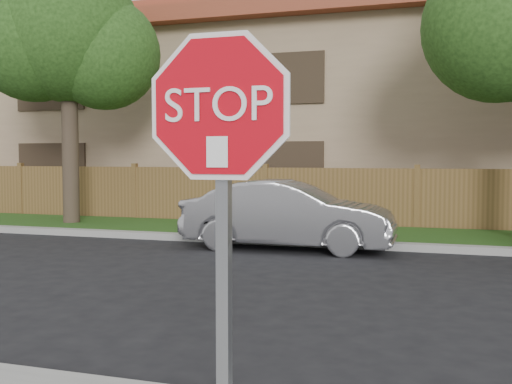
% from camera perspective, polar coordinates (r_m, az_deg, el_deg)
% --- Properties ---
extents(far_curb, '(70.00, 0.30, 0.15)m').
position_cam_1_polar(far_curb, '(12.53, 14.37, -5.10)').
color(far_curb, gray).
rests_on(far_curb, ground).
extents(grass_strip, '(70.00, 3.00, 0.12)m').
position_cam_1_polar(grass_strip, '(14.17, 14.74, -4.19)').
color(grass_strip, '#1E4714').
rests_on(grass_strip, ground).
extents(fence, '(70.00, 0.12, 1.60)m').
position_cam_1_polar(fence, '(15.68, 15.06, -0.75)').
color(fence, brown).
rests_on(fence, ground).
extents(apartment_building, '(35.20, 9.20, 7.20)m').
position_cam_1_polar(apartment_building, '(21.30, 15.83, 7.66)').
color(apartment_building, '#9A7F5F').
rests_on(apartment_building, ground).
extents(tree_left, '(4.80, 3.90, 7.78)m').
position_cam_1_polar(tree_left, '(17.15, -17.66, 14.40)').
color(tree_left, '#382B21').
rests_on(tree_left, ground).
extents(stop_sign, '(1.01, 0.13, 2.55)m').
position_cam_1_polar(stop_sign, '(2.94, -3.40, 1.87)').
color(stop_sign, gray).
rests_on(stop_sign, sidewalk_near).
extents(sedan_left, '(4.31, 1.53, 1.42)m').
position_cam_1_polar(sedan_left, '(12.27, 3.11, -2.20)').
color(sedan_left, '#A6A5AA').
rests_on(sedan_left, ground).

